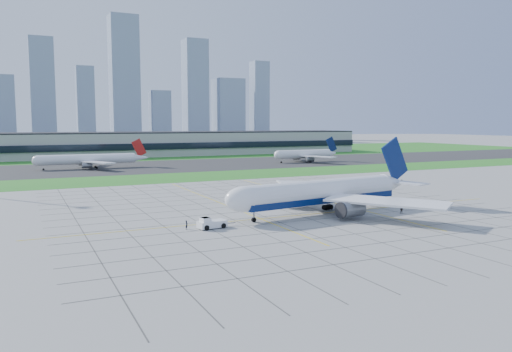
{
  "coord_description": "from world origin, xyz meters",
  "views": [
    {
      "loc": [
        -58.7,
        -102.28,
        21.63
      ],
      "look_at": [
        0.34,
        22.04,
        7.0
      ],
      "focal_mm": 35.0,
      "sensor_mm": 36.0,
      "label": 1
    }
  ],
  "objects_px": {
    "distant_jet_2": "(305,154)",
    "crew_far": "(402,210)",
    "crew_near": "(187,225)",
    "pushback_tug": "(211,223)",
    "distant_jet_1": "(89,159)",
    "airliner": "(323,193)"
  },
  "relations": [
    {
      "from": "airliner",
      "to": "distant_jet_1",
      "type": "relative_size",
      "value": 1.14
    },
    {
      "from": "crew_far",
      "to": "distant_jet_2",
      "type": "height_order",
      "value": "distant_jet_2"
    },
    {
      "from": "distant_jet_2",
      "to": "crew_far",
      "type": "bearing_deg",
      "value": -112.64
    },
    {
      "from": "airliner",
      "to": "crew_far",
      "type": "height_order",
      "value": "airliner"
    },
    {
      "from": "distant_jet_2",
      "to": "pushback_tug",
      "type": "bearing_deg",
      "value": -127.18
    },
    {
      "from": "crew_near",
      "to": "distant_jet_1",
      "type": "height_order",
      "value": "distant_jet_1"
    },
    {
      "from": "airliner",
      "to": "pushback_tug",
      "type": "height_order",
      "value": "airliner"
    },
    {
      "from": "crew_far",
      "to": "distant_jet_2",
      "type": "relative_size",
      "value": 0.04
    },
    {
      "from": "airliner",
      "to": "distant_jet_2",
      "type": "distance_m",
      "value": 158.48
    },
    {
      "from": "crew_near",
      "to": "distant_jet_2",
      "type": "relative_size",
      "value": 0.04
    },
    {
      "from": "crew_near",
      "to": "crew_far",
      "type": "xyz_separation_m",
      "value": [
        51.95,
        -5.1,
        -0.03
      ]
    },
    {
      "from": "distant_jet_2",
      "to": "distant_jet_1",
      "type": "bearing_deg",
      "value": 174.88
    },
    {
      "from": "pushback_tug",
      "to": "crew_near",
      "type": "relative_size",
      "value": 4.72
    },
    {
      "from": "pushback_tug",
      "to": "distant_jet_2",
      "type": "xyz_separation_m",
      "value": [
        108.38,
        142.88,
        3.42
      ]
    },
    {
      "from": "pushback_tug",
      "to": "distant_jet_1",
      "type": "relative_size",
      "value": 0.17
    },
    {
      "from": "crew_near",
      "to": "crew_far",
      "type": "relative_size",
      "value": 1.04
    },
    {
      "from": "pushback_tug",
      "to": "distant_jet_1",
      "type": "bearing_deg",
      "value": 83.72
    },
    {
      "from": "crew_near",
      "to": "pushback_tug",
      "type": "bearing_deg",
      "value": -66.66
    },
    {
      "from": "airliner",
      "to": "distant_jet_1",
      "type": "xyz_separation_m",
      "value": [
        -35.67,
        148.17,
        -0.44
      ]
    },
    {
      "from": "crew_far",
      "to": "crew_near",
      "type": "bearing_deg",
      "value": -137.41
    },
    {
      "from": "airliner",
      "to": "distant_jet_2",
      "type": "relative_size",
      "value": 1.34
    },
    {
      "from": "distant_jet_1",
      "to": "distant_jet_2",
      "type": "bearing_deg",
      "value": -5.12
    }
  ]
}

